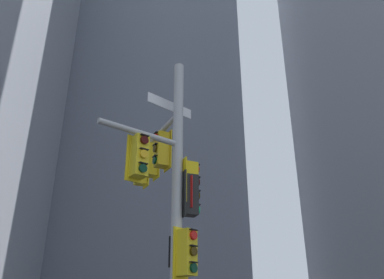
# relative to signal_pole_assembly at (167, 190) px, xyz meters

# --- Properties ---
(building_mid_block) EXTENTS (12.79, 12.79, 44.44)m
(building_mid_block) POSITION_rel_signal_pole_assembly_xyz_m (0.26, 20.93, 17.36)
(building_mid_block) COLOR slate
(building_mid_block) RESTS_ON ground
(signal_pole_assembly) EXTENTS (2.55, 4.18, 8.32)m
(signal_pole_assembly) POSITION_rel_signal_pole_assembly_xyz_m (0.00, 0.00, 0.00)
(signal_pole_assembly) COLOR #B2B2B5
(signal_pole_assembly) RESTS_ON ground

